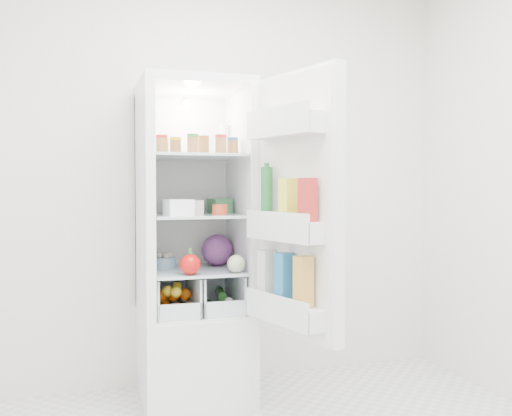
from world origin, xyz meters
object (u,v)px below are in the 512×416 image
object	(u,v)px
refrigerator	(193,282)
mushroom_bowl	(164,263)
red_cabbage	(217,250)
fridge_door	(295,211)

from	to	relation	value
refrigerator	mushroom_bowl	size ratio (longest dim) A/B	13.06
red_cabbage	refrigerator	bearing A→B (deg)	-164.79
fridge_door	refrigerator	bearing A→B (deg)	15.45
mushroom_bowl	fridge_door	size ratio (longest dim) A/B	0.11
refrigerator	red_cabbage	world-z (taller)	refrigerator
mushroom_bowl	fridge_door	xyz separation A→B (m)	(0.55, -0.63, 0.31)
refrigerator	mushroom_bowl	bearing A→B (deg)	178.05
red_cabbage	fridge_door	world-z (taller)	fridge_door
red_cabbage	mushroom_bowl	size ratio (longest dim) A/B	1.33
refrigerator	fridge_door	distance (m)	0.85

